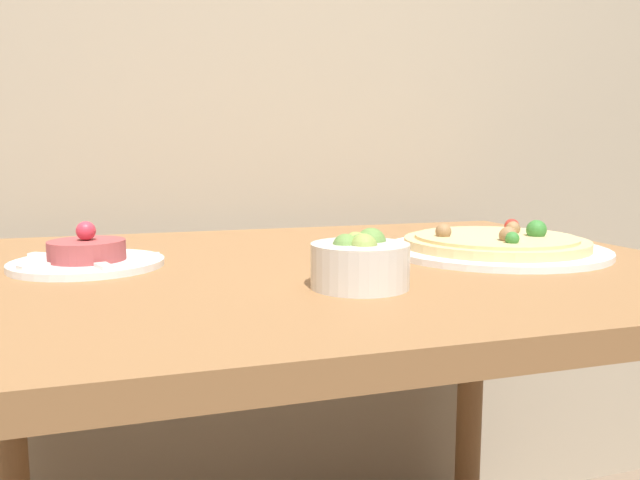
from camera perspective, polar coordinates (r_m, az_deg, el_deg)
dining_table at (r=0.97m, az=-0.41°, el=-8.83°), size 1.12×0.85×0.80m
pizza_plate at (r=1.06m, az=15.75°, el=-0.43°), size 0.36×0.36×0.06m
tartare_plate at (r=0.96m, az=-20.51°, el=-1.49°), size 0.22×0.22×0.07m
small_bowl at (r=0.76m, az=3.69°, el=-1.99°), size 0.12×0.12×0.07m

